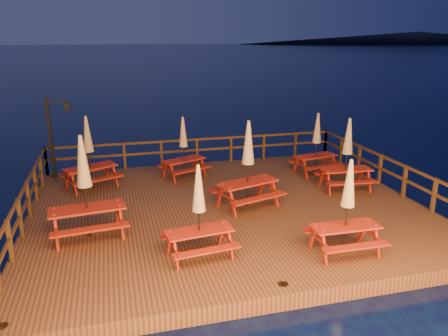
{
  "coord_description": "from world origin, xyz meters",
  "views": [
    {
      "loc": [
        -3.36,
        -12.3,
        5.59
      ],
      "look_at": [
        0.04,
        0.6,
        1.48
      ],
      "focal_mm": 35.0,
      "sensor_mm": 36.0,
      "label": 1
    }
  ],
  "objects_px": {
    "picnic_table_2": "(183,146)",
    "lamp_post": "(54,130)",
    "picnic_table_0": "(199,210)",
    "picnic_table_1": "(347,153)"
  },
  "relations": [
    {
      "from": "lamp_post",
      "to": "picnic_table_1",
      "type": "height_order",
      "value": "lamp_post"
    },
    {
      "from": "lamp_post",
      "to": "picnic_table_1",
      "type": "xyz_separation_m",
      "value": [
        9.75,
        -4.05,
        -0.49
      ]
    },
    {
      "from": "picnic_table_0",
      "to": "picnic_table_1",
      "type": "distance_m",
      "value": 6.78
    },
    {
      "from": "picnic_table_0",
      "to": "picnic_table_2",
      "type": "height_order",
      "value": "picnic_table_0"
    },
    {
      "from": "picnic_table_1",
      "to": "picnic_table_2",
      "type": "distance_m",
      "value": 5.88
    },
    {
      "from": "lamp_post",
      "to": "picnic_table_0",
      "type": "height_order",
      "value": "lamp_post"
    },
    {
      "from": "picnic_table_2",
      "to": "lamp_post",
      "type": "bearing_deg",
      "value": 142.59
    },
    {
      "from": "lamp_post",
      "to": "picnic_table_0",
      "type": "distance_m",
      "value": 8.45
    },
    {
      "from": "picnic_table_1",
      "to": "picnic_table_2",
      "type": "height_order",
      "value": "picnic_table_1"
    },
    {
      "from": "picnic_table_1",
      "to": "picnic_table_2",
      "type": "bearing_deg",
      "value": 156.07
    }
  ]
}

